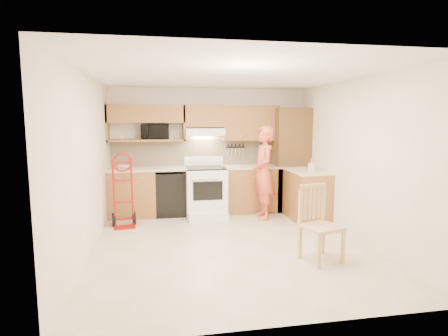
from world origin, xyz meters
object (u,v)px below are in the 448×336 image
object	(u,v)px
microwave	(155,132)
dining_chair	(322,224)
hand_truck	(123,194)
person	(263,173)
range	(206,188)

from	to	relation	value
microwave	dining_chair	distance (m)	3.81
hand_truck	dining_chair	size ratio (longest dim) A/B	1.17
person	dining_chair	xyz separation A→B (m)	(0.16, -2.20, -0.37)
range	hand_truck	world-z (taller)	hand_truck
range	dining_chair	bearing A→B (deg)	-64.41
dining_chair	hand_truck	bearing A→B (deg)	127.51
range	hand_truck	xyz separation A→B (m)	(-1.51, -0.43, 0.02)
person	dining_chair	world-z (taller)	person
range	hand_truck	size ratio (longest dim) A/B	0.96
range	person	bearing A→B (deg)	-17.04
person	hand_truck	xyz separation A→B (m)	(-2.55, -0.10, -0.29)
microwave	range	bearing A→B (deg)	-21.04
dining_chair	microwave	bearing A→B (deg)	111.37
microwave	range	world-z (taller)	microwave
hand_truck	dining_chair	bearing A→B (deg)	-45.69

